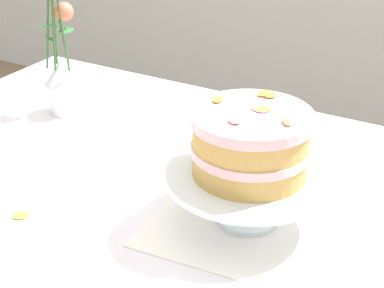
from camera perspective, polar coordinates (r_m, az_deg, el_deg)
dining_table at (r=1.24m, az=-3.58°, el=-8.08°), size 1.40×1.00×0.74m
linen_napkin at (r=1.11m, az=5.08°, el=-7.05°), size 0.35×0.35×0.00m
cake_stand at (r=1.07m, az=5.25°, el=-3.43°), size 0.29×0.29×0.10m
layer_cake at (r=1.03m, az=5.43°, el=0.11°), size 0.21×0.21×0.12m
flower_vase at (r=1.50m, az=-12.27°, el=8.60°), size 0.11×0.09×0.35m
loose_petal_0 at (r=1.16m, az=-15.49°, el=-6.31°), size 0.04×0.04×0.01m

